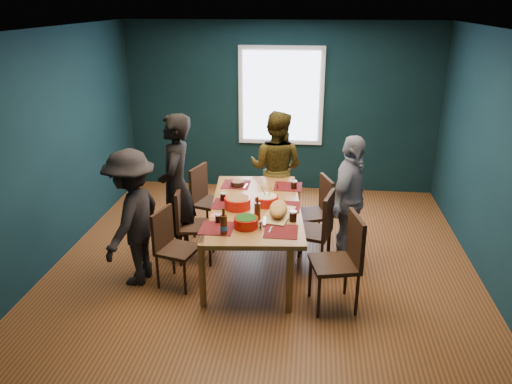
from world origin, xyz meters
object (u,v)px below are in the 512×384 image
chair_right_mid (319,226)px  chair_right_near (344,255)px  chair_left_near (171,242)px  person_back (276,169)px  person_right (349,201)px  bowl_herbs (246,222)px  person_far_left (176,187)px  bowl_dumpling (266,200)px  cutting_board (278,210)px  chair_left_far (206,196)px  bowl_salad (238,202)px  chair_right_far (318,207)px  dining_table (256,211)px  chair_left_mid (189,219)px  person_near_left (132,218)px

chair_right_mid → chair_right_near: 0.77m
chair_left_near → person_back: size_ratio=0.54×
person_right → bowl_herbs: bearing=147.5°
person_far_left → bowl_dumpling: 1.11m
chair_right_mid → bowl_herbs: chair_right_mid is taller
chair_left_near → person_far_left: 0.78m
chair_right_mid → cutting_board: (-0.45, -0.25, 0.28)m
person_far_left → person_back: (1.12, 1.09, -0.08)m
chair_left_far → cutting_board: 1.50m
person_back → bowl_herbs: person_back is taller
chair_right_near → cutting_board: 0.89m
person_far_left → bowl_salad: person_far_left is taller
chair_right_far → bowl_herbs: size_ratio=3.58×
dining_table → bowl_dumpling: bowl_dumpling is taller
chair_left_far → bowl_herbs: bearing=-45.0°
person_back → person_far_left: bearing=59.8°
person_far_left → cutting_board: size_ratio=2.61×
person_far_left → person_right: 2.06m
chair_right_near → bowl_salad: (-1.18, 0.65, 0.25)m
bowl_herbs → chair_right_mid: bearing=36.7°
person_back → person_right: 1.40m
chair_right_far → chair_right_near: bearing=-98.6°
chair_right_near → bowl_salad: size_ratio=3.36×
person_right → dining_table: bearing=122.9°
bowl_dumpling → bowl_herbs: size_ratio=1.06×
chair_left_near → person_far_left: (-0.10, 0.68, 0.38)m
chair_left_mid → person_near_left: person_near_left is taller
person_near_left → person_far_left: bearing=163.2°
bowl_herbs → chair_left_near: bearing=174.7°
chair_left_mid → person_near_left: bearing=-136.5°
chair_left_far → chair_left_near: size_ratio=1.08×
chair_right_mid → person_back: 1.42m
person_far_left → bowl_herbs: 1.21m
dining_table → chair_left_near: size_ratio=2.42×
person_right → bowl_herbs: size_ratio=6.11×
chair_right_mid → person_right: size_ratio=0.61×
chair_left_mid → bowl_herbs: chair_left_mid is taller
person_back → chair_left_far: bearing=43.3°
chair_left_near → person_near_left: bearing=-166.4°
chair_left_far → chair_left_near: chair_left_far is taller
bowl_dumpling → chair_right_near: bearing=-42.2°
chair_right_mid → person_near_left: size_ratio=0.63×
chair_left_mid → person_back: person_back is taller
bowl_salad → person_back: bearing=76.0°
bowl_dumpling → cutting_board: bowl_dumpling is taller
chair_left_mid → bowl_salad: size_ratio=3.04×
cutting_board → chair_left_mid: bearing=175.9°
chair_left_mid → chair_right_mid: size_ratio=0.95×
dining_table → cutting_board: bearing=-50.0°
person_right → bowl_herbs: 1.37m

